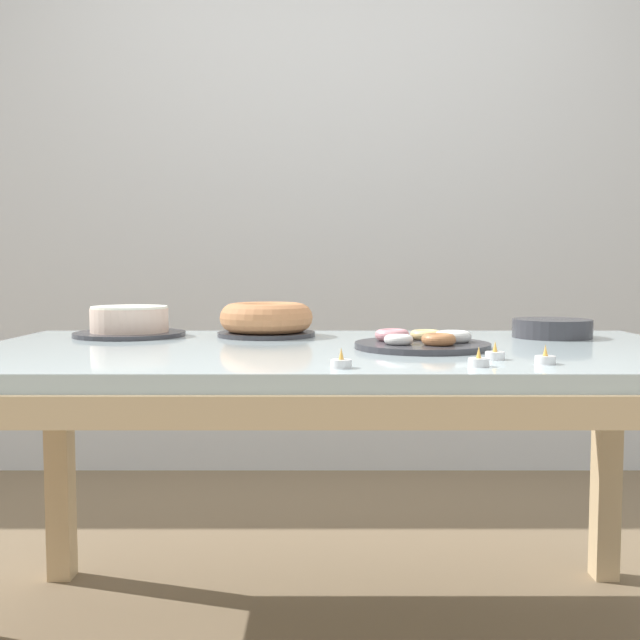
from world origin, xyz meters
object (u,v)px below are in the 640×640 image
(tealight_near_cakes, at_px, (491,354))
(tealight_right_edge, at_px, (475,361))
(plate_stack, at_px, (548,328))
(pastry_platter, at_px, (419,342))
(tealight_centre, at_px, (541,359))
(cake_golden_bundt, at_px, (263,320))
(tealight_left_edge, at_px, (336,363))
(cake_chocolate_round, at_px, (126,323))

(tealight_near_cakes, bearing_deg, tealight_right_edge, -118.27)
(tealight_near_cakes, bearing_deg, plate_stack, 60.31)
(pastry_platter, relative_size, tealight_centre, 7.89)
(cake_golden_bundt, relative_size, tealight_right_edge, 6.73)
(cake_golden_bundt, bearing_deg, tealight_left_edge, -73.87)
(cake_chocolate_round, distance_m, cake_golden_bundt, 0.38)
(cake_golden_bundt, bearing_deg, tealight_near_cakes, -45.35)
(pastry_platter, xyz_separation_m, plate_stack, (0.39, 0.27, 0.01))
(tealight_centre, bearing_deg, cake_chocolate_round, 148.82)
(tealight_centre, bearing_deg, tealight_near_cakes, 139.00)
(cake_golden_bundt, xyz_separation_m, tealight_centre, (0.59, -0.58, -0.04))
(cake_chocolate_round, xyz_separation_m, cake_golden_bundt, (0.38, -0.00, 0.01))
(tealight_near_cakes, bearing_deg, pastry_platter, 119.50)
(tealight_centre, relative_size, tealight_near_cakes, 1.00)
(tealight_right_edge, height_order, tealight_near_cakes, same)
(cake_chocolate_round, bearing_deg, tealight_left_edge, -48.67)
(cake_golden_bundt, distance_m, tealight_left_edge, 0.67)
(cake_golden_bundt, xyz_separation_m, plate_stack, (0.78, -0.04, -0.02))
(cake_golden_bundt, relative_size, tealight_near_cakes, 6.73)
(pastry_platter, bearing_deg, tealight_centre, -54.52)
(pastry_platter, relative_size, tealight_right_edge, 7.89)
(pastry_platter, distance_m, tealight_right_edge, 0.32)
(tealight_near_cakes, bearing_deg, tealight_centre, -41.00)
(pastry_platter, relative_size, tealight_near_cakes, 7.89)
(tealight_left_edge, distance_m, tealight_near_cakes, 0.35)
(tealight_centre, xyz_separation_m, tealight_near_cakes, (-0.08, 0.07, 0.00))
(plate_stack, distance_m, tealight_right_edge, 0.67)
(tealight_centre, relative_size, tealight_left_edge, 1.00)
(pastry_platter, relative_size, tealight_left_edge, 7.89)
(plate_stack, height_order, tealight_right_edge, plate_stack)
(cake_chocolate_round, xyz_separation_m, tealight_near_cakes, (0.89, -0.51, -0.03))
(plate_stack, bearing_deg, cake_chocolate_round, 178.07)
(tealight_near_cakes, bearing_deg, cake_chocolate_round, 149.84)
(tealight_left_edge, bearing_deg, tealight_near_cakes, 21.44)
(plate_stack, xyz_separation_m, tealight_right_edge, (-0.33, -0.58, -0.01))
(cake_chocolate_round, relative_size, tealight_near_cakes, 7.62)
(cake_golden_bundt, relative_size, plate_stack, 1.28)
(cake_golden_bundt, distance_m, tealight_centre, 0.83)
(cake_golden_bundt, xyz_separation_m, tealight_near_cakes, (0.51, -0.51, -0.04))
(plate_stack, relative_size, tealight_right_edge, 5.25)
(cake_golden_bundt, bearing_deg, tealight_right_edge, -54.00)
(cake_chocolate_round, relative_size, cake_golden_bundt, 1.13)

